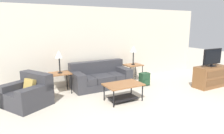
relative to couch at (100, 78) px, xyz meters
The scene contains 11 objects.
wall_back 1.16m from the couch, 74.07° to the left, with size 9.10×0.06×2.60m.
couch is the anchor object (origin of this frame).
armchair 2.34m from the couch, 167.18° to the right, with size 1.29×1.32×0.80m.
coffee_table 1.43m from the couch, 90.24° to the right, with size 1.00×0.65×0.47m.
side_table_left 1.34m from the couch, behind, with size 0.60×0.51×0.62m.
side_table_right 1.34m from the couch, ahead, with size 0.60×0.51×0.62m.
table_lamp_left 1.57m from the couch, behind, with size 0.24×0.24×0.67m.
table_lamp_right 1.57m from the couch, ahead, with size 0.24×0.24×0.67m.
tv_console 3.61m from the couch, 28.99° to the right, with size 1.16×0.49×0.69m.
television 3.68m from the couch, 28.98° to the right, with size 0.82×0.20×0.57m.
backpack 1.49m from the couch, 22.44° to the right, with size 0.31×0.31×0.43m.
Camera 1 is at (-2.88, -2.18, 2.02)m, focal length 32.00 mm.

